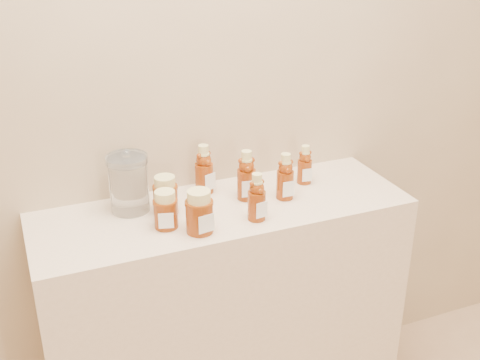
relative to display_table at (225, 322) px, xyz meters
name	(u,v)px	position (x,y,z in m)	size (l,w,h in m)	color
wall_back	(199,53)	(0.00, 0.20, 0.90)	(3.50, 0.02, 2.70)	tan
display_table	(225,322)	(0.00, 0.00, 0.00)	(1.20, 0.40, 0.90)	beige
bear_bottle_back_left	(204,166)	(-0.02, 0.13, 0.54)	(0.06, 0.06, 0.19)	#6A2508
bear_bottle_back_mid	(246,172)	(0.09, 0.03, 0.54)	(0.06, 0.06, 0.19)	#6A2508
bear_bottle_back_right	(305,162)	(0.32, 0.07, 0.53)	(0.05, 0.05, 0.15)	#6A2508
bear_bottle_front_left	(257,194)	(0.06, -0.11, 0.54)	(0.06, 0.06, 0.17)	#6A2508
bear_bottle_front_right	(285,173)	(0.21, -0.01, 0.54)	(0.06, 0.06, 0.18)	#6A2508
honey_jar_left	(166,209)	(-0.20, -0.05, 0.51)	(0.07, 0.07, 0.12)	#6A2508
honey_jar_back	(165,195)	(-0.18, 0.03, 0.51)	(0.08, 0.08, 0.12)	#6A2508
honey_jar_front	(199,212)	(-0.12, -0.12, 0.52)	(0.08, 0.08, 0.13)	#6A2508
glass_canister	(129,181)	(-0.28, 0.10, 0.55)	(0.13, 0.13, 0.20)	white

